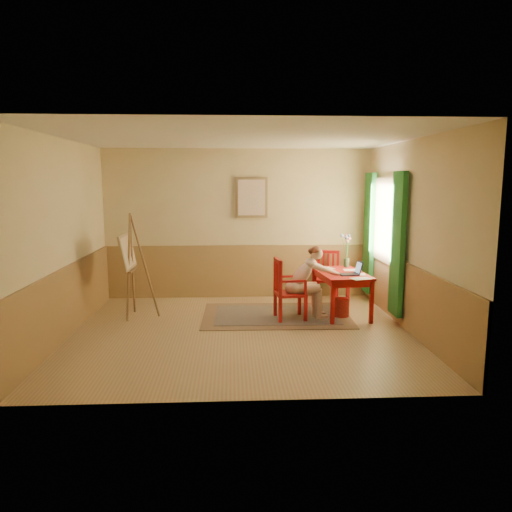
{
  "coord_description": "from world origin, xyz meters",
  "views": [
    {
      "loc": [
        -0.13,
        -6.86,
        2.19
      ],
      "look_at": [
        0.25,
        0.55,
        1.05
      ],
      "focal_mm": 33.94,
      "sensor_mm": 36.0,
      "label": 1
    }
  ],
  "objects": [
    {
      "name": "wastebasket",
      "position": [
        1.64,
        0.75,
        0.15
      ],
      "size": [
        0.34,
        0.34,
        0.3
      ],
      "primitive_type": "cylinder",
      "rotation": [
        0.0,
        0.0,
        0.23
      ],
      "color": "red",
      "rests_on": "room"
    },
    {
      "name": "figure",
      "position": [
        1.07,
        0.67,
        0.65
      ],
      "size": [
        0.89,
        0.42,
        1.18
      ],
      "color": "beige",
      "rests_on": "room"
    },
    {
      "name": "chair_back",
      "position": [
        1.64,
        1.9,
        0.46
      ],
      "size": [
        0.52,
        0.53,
        0.92
      ],
      "color": "red",
      "rests_on": "room"
    },
    {
      "name": "vase",
      "position": [
        1.87,
        1.37,
        0.99
      ],
      "size": [
        0.2,
        0.29,
        0.58
      ],
      "color": "#3F724C",
      "rests_on": "table"
    },
    {
      "name": "wall_portrait",
      "position": [
        0.25,
        2.2,
        1.9
      ],
      "size": [
        0.6,
        0.05,
        0.76
      ],
      "color": "olive",
      "rests_on": "room"
    },
    {
      "name": "papers",
      "position": [
        1.77,
        0.81,
        0.72
      ],
      "size": [
        0.75,
        1.19,
        0.0
      ],
      "color": "white",
      "rests_on": "table"
    },
    {
      "name": "wainscot",
      "position": [
        0.0,
        0.8,
        0.5
      ],
      "size": [
        5.0,
        4.5,
        1.0
      ],
      "color": "#A27C4A",
      "rests_on": "room"
    },
    {
      "name": "easel",
      "position": [
        -1.77,
        0.94,
        1.01
      ],
      "size": [
        0.57,
        0.75,
        1.71
      ],
      "color": "brown",
      "rests_on": "room"
    },
    {
      "name": "rug",
      "position": [
        0.6,
        0.86,
        0.01
      ],
      "size": [
        2.43,
        1.65,
        0.02
      ],
      "color": "#8C7251",
      "rests_on": "room"
    },
    {
      "name": "chair_left",
      "position": [
        0.75,
        0.63,
        0.5
      ],
      "size": [
        0.5,
        0.49,
        0.99
      ],
      "color": "red",
      "rests_on": "room"
    },
    {
      "name": "window",
      "position": [
        2.42,
        1.1,
        1.35
      ],
      "size": [
        0.12,
        2.01,
        2.2
      ],
      "color": "white",
      "rests_on": "room"
    },
    {
      "name": "table",
      "position": [
        1.67,
        0.87,
        0.63
      ],
      "size": [
        0.83,
        1.26,
        0.72
      ],
      "color": "red",
      "rests_on": "room"
    },
    {
      "name": "laptop",
      "position": [
        1.79,
        0.65,
        0.76
      ],
      "size": [
        0.38,
        0.26,
        0.22
      ],
      "color": "#1E2338",
      "rests_on": "table"
    },
    {
      "name": "room",
      "position": [
        0.0,
        0.0,
        1.4
      ],
      "size": [
        5.04,
        4.54,
        2.84
      ],
      "color": "tan",
      "rests_on": "ground"
    }
  ]
}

